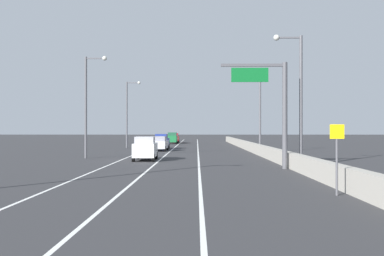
# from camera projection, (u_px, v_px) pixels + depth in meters

# --- Properties ---
(ground_plane) EXTENTS (320.00, 320.00, 0.00)m
(ground_plane) POSITION_uv_depth(u_px,v_px,m) (188.00, 148.00, 68.59)
(ground_plane) COLOR #2D2D30
(lane_stripe_left) EXTENTS (0.16, 130.00, 0.00)m
(lane_stripe_left) POSITION_uv_depth(u_px,v_px,m) (143.00, 151.00, 59.65)
(lane_stripe_left) COLOR silver
(lane_stripe_left) RESTS_ON ground_plane
(lane_stripe_center) EXTENTS (0.16, 130.00, 0.00)m
(lane_stripe_center) POSITION_uv_depth(u_px,v_px,m) (171.00, 151.00, 59.61)
(lane_stripe_center) COLOR silver
(lane_stripe_center) RESTS_ON ground_plane
(lane_stripe_right) EXTENTS (0.16, 130.00, 0.00)m
(lane_stripe_right) POSITION_uv_depth(u_px,v_px,m) (198.00, 151.00, 59.58)
(lane_stripe_right) COLOR silver
(lane_stripe_right) RESTS_ON ground_plane
(jersey_barrier_right) EXTENTS (0.60, 120.00, 1.10)m
(jersey_barrier_right) POSITION_uv_depth(u_px,v_px,m) (268.00, 153.00, 44.51)
(jersey_barrier_right) COLOR #9E998E
(jersey_barrier_right) RESTS_ON ground_plane
(overhead_sign_gantry) EXTENTS (4.68, 0.36, 7.50)m
(overhead_sign_gantry) POSITION_uv_depth(u_px,v_px,m) (274.00, 102.00, 32.91)
(overhead_sign_gantry) COLOR #47474C
(overhead_sign_gantry) RESTS_ON ground_plane
(speed_advisory_sign) EXTENTS (0.60, 0.11, 3.00)m
(speed_advisory_sign) POSITION_uv_depth(u_px,v_px,m) (337.00, 154.00, 19.69)
(speed_advisory_sign) COLOR #4C4C51
(speed_advisory_sign) RESTS_ON ground_plane
(lamp_post_right_second) EXTENTS (2.14, 0.44, 9.77)m
(lamp_post_right_second) POSITION_uv_depth(u_px,v_px,m) (297.00, 91.00, 34.53)
(lamp_post_right_second) COLOR #4C4C51
(lamp_post_right_second) RESTS_ON ground_plane
(lamp_post_right_third) EXTENTS (2.14, 0.44, 9.77)m
(lamp_post_right_third) POSITION_uv_depth(u_px,v_px,m) (258.00, 105.00, 54.31)
(lamp_post_right_third) COLOR #4C4C51
(lamp_post_right_third) RESTS_ON ground_plane
(lamp_post_left_mid) EXTENTS (2.14, 0.44, 9.77)m
(lamp_post_left_mid) POSITION_uv_depth(u_px,v_px,m) (89.00, 99.00, 44.67)
(lamp_post_left_mid) COLOR #4C4C51
(lamp_post_left_mid) RESTS_ON ground_plane
(lamp_post_left_far) EXTENTS (2.14, 0.44, 9.77)m
(lamp_post_left_far) POSITION_uv_depth(u_px,v_px,m) (129.00, 110.00, 68.40)
(lamp_post_left_far) COLOR #4C4C51
(lamp_post_left_far) RESTS_ON ground_plane
(car_blue_0) EXTENTS (1.98, 4.66, 2.10)m
(car_blue_0) POSITION_uv_depth(u_px,v_px,m) (162.00, 141.00, 65.69)
(car_blue_0) COLOR #1E389E
(car_blue_0) RESTS_ON ground_plane
(car_silver_1) EXTENTS (2.07, 4.61, 1.87)m
(car_silver_1) POSITION_uv_depth(u_px,v_px,m) (160.00, 144.00, 59.55)
(car_silver_1) COLOR #B7B7BC
(car_silver_1) RESTS_ON ground_plane
(car_white_2) EXTENTS (2.01, 4.64, 2.13)m
(car_white_2) POSITION_uv_depth(u_px,v_px,m) (145.00, 148.00, 41.70)
(car_white_2) COLOR white
(car_white_2) RESTS_ON ground_plane
(car_red_3) EXTENTS (1.96, 4.71, 1.94)m
(car_red_3) POSITION_uv_depth(u_px,v_px,m) (174.00, 138.00, 95.07)
(car_red_3) COLOR red
(car_red_3) RESTS_ON ground_plane
(car_green_4) EXTENTS (1.89, 4.07, 2.14)m
(car_green_4) POSITION_uv_depth(u_px,v_px,m) (172.00, 138.00, 87.63)
(car_green_4) COLOR #196033
(car_green_4) RESTS_ON ground_plane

